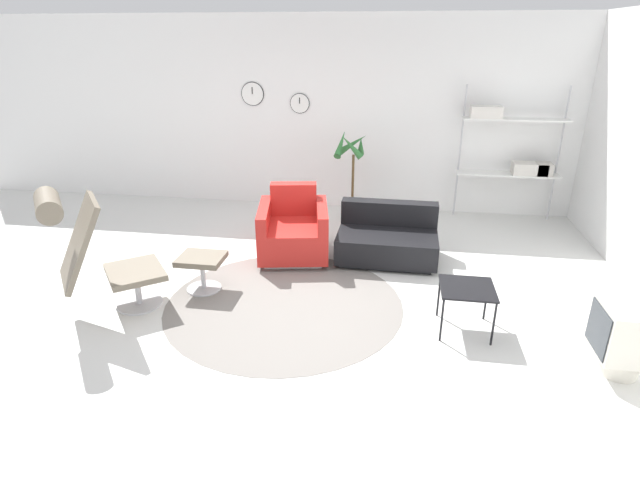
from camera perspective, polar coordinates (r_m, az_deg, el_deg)
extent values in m
plane|color=silver|center=(5.31, -2.97, -5.71)|extent=(12.00, 12.00, 0.00)
cube|color=white|center=(7.63, 1.37, 14.08)|extent=(12.00, 0.06, 2.80)
cylinder|color=black|center=(7.80, -7.71, 16.22)|extent=(0.35, 0.01, 0.35)
cylinder|color=white|center=(7.80, -7.72, 16.22)|extent=(0.33, 0.02, 0.33)
cube|color=black|center=(7.78, -7.77, 16.57)|extent=(0.01, 0.01, 0.10)
cylinder|color=black|center=(7.64, -2.33, 15.34)|extent=(0.29, 0.01, 0.29)
cylinder|color=white|center=(7.64, -2.33, 15.34)|extent=(0.28, 0.02, 0.28)
cube|color=black|center=(7.62, -2.36, 15.64)|extent=(0.01, 0.01, 0.08)
cylinder|color=slate|center=(5.05, -4.10, -7.26)|extent=(2.37, 2.37, 0.01)
cylinder|color=#BCBCC1|center=(5.34, -19.88, -6.85)|extent=(0.62, 0.62, 0.02)
cylinder|color=#BCBCC1|center=(5.27, -20.10, -5.32)|extent=(0.06, 0.06, 0.30)
cube|color=#6B6051|center=(5.19, -20.38, -3.44)|extent=(0.76, 0.78, 0.06)
cube|color=#6B6051|center=(5.00, -25.83, -0.18)|extent=(0.69, 0.72, 0.78)
cylinder|color=#6B6051|center=(4.88, -28.65, 3.52)|extent=(0.49, 0.54, 0.21)
cylinder|color=#BCBCC1|center=(5.45, -13.09, -5.40)|extent=(0.36, 0.36, 0.02)
cylinder|color=#BCBCC1|center=(5.38, -13.24, -3.87)|extent=(0.05, 0.05, 0.30)
cube|color=#6B6051|center=(5.31, -13.41, -2.10)|extent=(0.46, 0.39, 0.06)
cube|color=silver|center=(6.09, -3.00, -1.57)|extent=(0.78, 0.85, 0.06)
cube|color=red|center=(6.01, -3.04, 0.25)|extent=(0.72, 0.99, 0.36)
cube|color=red|center=(6.22, -3.03, 4.73)|extent=(0.59, 0.28, 0.40)
cube|color=red|center=(5.97, 0.23, 1.26)|extent=(0.28, 0.91, 0.58)
cube|color=red|center=(5.99, -6.35, 1.19)|extent=(0.28, 0.91, 0.58)
cube|color=black|center=(6.05, 7.57, -1.97)|extent=(1.06, 0.70, 0.05)
cube|color=black|center=(5.98, 7.65, -0.46)|extent=(1.18, 0.82, 0.30)
cube|color=black|center=(6.16, 7.92, 3.12)|extent=(1.17, 0.22, 0.29)
cube|color=black|center=(4.61, 16.50, -5.30)|extent=(0.47, 0.47, 0.02)
cylinder|color=black|center=(4.50, 13.75, -8.89)|extent=(0.02, 0.02, 0.42)
cylinder|color=black|center=(4.57, 19.23, -9.09)|extent=(0.02, 0.02, 0.42)
cylinder|color=black|center=(4.88, 13.41, -6.27)|extent=(0.02, 0.02, 0.42)
cylinder|color=black|center=(4.94, 18.45, -6.49)|extent=(0.02, 0.02, 0.42)
cylinder|color=beige|center=(4.71, 30.92, -11.97)|extent=(0.30, 0.30, 0.17)
cube|color=beige|center=(4.57, 31.65, -8.85)|extent=(0.41, 0.45, 0.42)
cube|color=#282D33|center=(4.49, 29.21, -8.86)|extent=(0.01, 0.39, 0.36)
cylinder|color=silver|center=(7.20, 3.68, 3.35)|extent=(0.32, 0.32, 0.31)
cylinder|color=#382819|center=(7.16, 3.71, 4.45)|extent=(0.29, 0.29, 0.02)
cylinder|color=brown|center=(7.06, 3.78, 7.08)|extent=(0.04, 0.04, 0.66)
cone|color=#2D6B33|center=(6.96, 4.68, 10.66)|extent=(0.12, 0.28, 0.31)
cone|color=#2D6B33|center=(7.13, 3.77, 10.91)|extent=(0.43, 0.17, 0.31)
cone|color=#2D6B33|center=(7.00, 2.42, 10.94)|extent=(0.17, 0.43, 0.36)
cone|color=#2D6B33|center=(6.83, 3.63, 10.60)|extent=(0.35, 0.14, 0.35)
cylinder|color=#BCBCC1|center=(7.52, 15.70, 9.60)|extent=(0.03, 0.03, 1.88)
cylinder|color=#BCBCC1|center=(7.79, 25.59, 8.68)|extent=(0.03, 0.03, 1.88)
cube|color=white|center=(7.57, 20.64, 7.06)|extent=(1.40, 0.28, 0.02)
cube|color=white|center=(7.43, 21.44, 12.73)|extent=(1.40, 0.28, 0.02)
cube|color=beige|center=(7.60, 22.81, 7.53)|extent=(0.46, 0.24, 0.16)
cube|color=silver|center=(7.33, 18.44, 13.72)|extent=(0.41, 0.24, 0.16)
cube|color=#B7B2A8|center=(7.65, 24.20, 7.42)|extent=(0.21, 0.24, 0.17)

